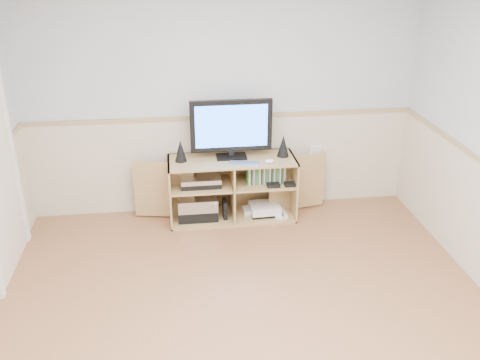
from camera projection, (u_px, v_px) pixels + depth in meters
name	position (u px, v px, depth m)	size (l,w,h in m)	color
room	(245.00, 185.00, 3.46)	(4.04, 4.54, 2.54)	#A26D48
media_cabinet	(232.00, 186.00, 5.57)	(2.02, 0.48, 0.65)	tan
monitor	(231.00, 127.00, 5.30)	(0.82, 0.18, 0.60)	black
speaker_left	(181.00, 151.00, 5.30)	(0.12, 0.12, 0.22)	black
speaker_right	(283.00, 146.00, 5.42)	(0.12, 0.12, 0.22)	black
keyboard	(244.00, 164.00, 5.27)	(0.29, 0.12, 0.01)	silver
mouse	(270.00, 161.00, 5.29)	(0.10, 0.06, 0.04)	white
av_components	(199.00, 200.00, 5.52)	(0.50, 0.30, 0.47)	black
game_consoles	(264.00, 209.00, 5.65)	(0.45, 0.30, 0.11)	white
game_cases	(266.00, 173.00, 5.48)	(0.39, 0.14, 0.19)	#3F8C3F
wall_outlet	(315.00, 151.00, 5.74)	(0.12, 0.03, 0.12)	white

